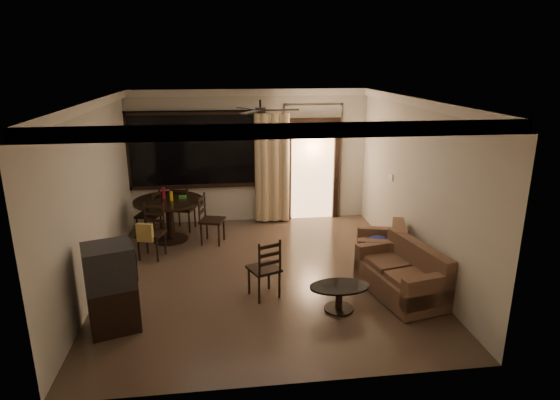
{
  "coord_description": "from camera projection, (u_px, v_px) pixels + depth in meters",
  "views": [
    {
      "loc": [
        -0.6,
        -6.97,
        3.35
      ],
      "look_at": [
        0.32,
        0.2,
        1.19
      ],
      "focal_mm": 30.0,
      "sensor_mm": 36.0,
      "label": 1
    }
  ],
  "objects": [
    {
      "name": "ground",
      "position": [
        262.0,
        274.0,
        7.66
      ],
      "size": [
        5.5,
        5.5,
        0.0
      ],
      "primitive_type": "plane",
      "color": "#7F6651",
      "rests_on": "ground"
    },
    {
      "name": "room_shell",
      "position": [
        284.0,
        144.0,
        8.89
      ],
      "size": [
        5.5,
        6.7,
        5.5
      ],
      "color": "beige",
      "rests_on": "ground"
    },
    {
      "name": "dining_table",
      "position": [
        169.0,
        208.0,
        8.92
      ],
      "size": [
        1.31,
        1.31,
        1.03
      ],
      "rotation": [
        0.0,
        0.0,
        -0.29
      ],
      "color": "black",
      "rests_on": "ground"
    },
    {
      "name": "dining_chair_west",
      "position": [
        150.0,
        223.0,
        9.19
      ],
      "size": [
        0.52,
        0.52,
        0.95
      ],
      "rotation": [
        0.0,
        0.0,
        -1.86
      ],
      "color": "black",
      "rests_on": "ground"
    },
    {
      "name": "dining_chair_east",
      "position": [
        212.0,
        229.0,
        8.89
      ],
      "size": [
        0.52,
        0.52,
        0.95
      ],
      "rotation": [
        0.0,
        0.0,
        1.28
      ],
      "color": "black",
      "rests_on": "ground"
    },
    {
      "name": "dining_chair_south",
      "position": [
        151.0,
        241.0,
        8.2
      ],
      "size": [
        0.52,
        0.56,
        0.95
      ],
      "rotation": [
        0.0,
        0.0,
        -0.29
      ],
      "color": "black",
      "rests_on": "ground"
    },
    {
      "name": "dining_chair_north",
      "position": [
        184.0,
        217.0,
        9.58
      ],
      "size": [
        0.52,
        0.52,
        0.95
      ],
      "rotation": [
        0.0,
        0.0,
        2.86
      ],
      "color": "black",
      "rests_on": "ground"
    },
    {
      "name": "tv_cabinet",
      "position": [
        111.0,
        287.0,
        5.95
      ],
      "size": [
        0.74,
        0.7,
        1.15
      ],
      "rotation": [
        0.0,
        0.0,
        0.32
      ],
      "color": "black",
      "rests_on": "ground"
    },
    {
      "name": "sofa",
      "position": [
        404.0,
        276.0,
        6.89
      ],
      "size": [
        1.05,
        1.56,
        0.76
      ],
      "rotation": [
        0.0,
        0.0,
        0.21
      ],
      "color": "#4C2E23",
      "rests_on": "ground"
    },
    {
      "name": "armchair",
      "position": [
        383.0,
        250.0,
        7.78
      ],
      "size": [
        0.95,
        0.95,
        0.77
      ],
      "rotation": [
        0.0,
        0.0,
        -0.28
      ],
      "color": "#4C2E23",
      "rests_on": "ground"
    },
    {
      "name": "coffee_table",
      "position": [
        339.0,
        294.0,
        6.49
      ],
      "size": [
        0.84,
        0.5,
        0.37
      ],
      "rotation": [
        0.0,
        0.0,
        0.06
      ],
      "color": "black",
      "rests_on": "ground"
    },
    {
      "name": "side_chair",
      "position": [
        264.0,
        279.0,
        6.85
      ],
      "size": [
        0.53,
        0.53,
        0.93
      ],
      "rotation": [
        0.0,
        0.0,
        3.53
      ],
      "color": "black",
      "rests_on": "ground"
    }
  ]
}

